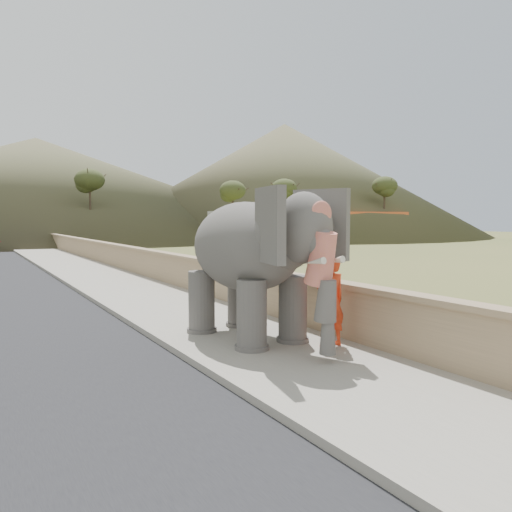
{
  "coord_description": "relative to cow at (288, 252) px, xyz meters",
  "views": [
    {
      "loc": [
        -4.63,
        -8.81,
        2.42
      ],
      "look_at": [
        0.2,
        -0.62,
        1.7
      ],
      "focal_mm": 35.0,
      "sensor_mm": 36.0,
      "label": 1
    }
  ],
  "objects": [
    {
      "name": "ground",
      "position": [
        -10.01,
        -12.72,
        -0.66
      ],
      "size": [
        160.0,
        160.0,
        0.0
      ],
      "primitive_type": "plane",
      "color": "olive",
      "rests_on": "ground"
    },
    {
      "name": "walkway",
      "position": [
        -10.01,
        -2.72,
        -0.58
      ],
      "size": [
        3.0,
        120.0,
        0.15
      ],
      "primitive_type": "cube",
      "color": "#9E9687",
      "rests_on": "ground"
    },
    {
      "name": "distant_car",
      "position": [
        7.03,
        22.03,
        0.06
      ],
      "size": [
        4.44,
        2.32,
        1.44
      ],
      "primitive_type": "imported",
      "rotation": [
        0.0,
        0.0,
        1.42
      ],
      "color": "#B9B9C0",
      "rests_on": "ground"
    },
    {
      "name": "cow",
      "position": [
        0.0,
        0.0,
        0.0
      ],
      "size": [
        1.58,
        0.76,
        1.31
      ],
      "primitive_type": "imported",
      "rotation": [
        0.0,
        0.0,
        1.6
      ],
      "color": "brown",
      "rests_on": "ground"
    },
    {
      "name": "bus_orange",
      "position": [
        21.32,
        18.27,
        0.89
      ],
      "size": [
        11.26,
        4.2,
        3.1
      ],
      "primitive_type": "cube",
      "rotation": [
        0.0,
        0.0,
        1.41
      ],
      "color": "orange",
      "rests_on": "ground"
    },
    {
      "name": "parapet",
      "position": [
        -8.36,
        -2.72,
        -0.11
      ],
      "size": [
        0.3,
        120.0,
        1.1
      ],
      "primitive_type": "cube",
      "color": "tan",
      "rests_on": "ground"
    },
    {
      "name": "trees",
      "position": [
        -2.62,
        13.66,
        2.87
      ],
      "size": [
        47.46,
        36.61,
        7.66
      ],
      "color": "#473828",
      "rests_on": "ground"
    },
    {
      "name": "hill_right",
      "position": [
        25.99,
        39.28,
        7.34
      ],
      "size": [
        56.0,
        56.0,
        16.0
      ],
      "primitive_type": "cone",
      "color": "brown",
      "rests_on": "ground"
    },
    {
      "name": "elephant_and_man",
      "position": [
        -9.99,
        -13.3,
        0.85
      ],
      "size": [
        2.39,
        3.94,
        2.73
      ],
      "color": "#635F5A",
      "rests_on": "ground"
    },
    {
      "name": "bus_white",
      "position": [
        11.32,
        20.97,
        0.89
      ],
      "size": [
        11.15,
        3.26,
        3.1
      ],
      "primitive_type": "cube",
      "rotation": [
        0.0,
        0.0,
        1.5
      ],
      "color": "silver",
      "rests_on": "ground"
    },
    {
      "name": "hill_far",
      "position": [
        -5.01,
        57.28,
        6.34
      ],
      "size": [
        80.0,
        80.0,
        14.0
      ],
      "primitive_type": "cone",
      "color": "brown",
      "rests_on": "ground"
    }
  ]
}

